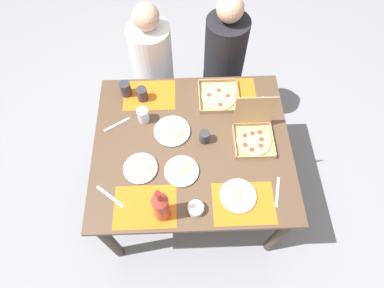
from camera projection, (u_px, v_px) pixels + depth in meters
ground_plane at (192, 189)px, 2.71m from camera, size 6.00×6.00×0.00m
dining_table at (192, 152)px, 2.13m from camera, size 1.27×1.11×0.77m
placemat_near_left at (145, 207)px, 1.83m from camera, size 0.36×0.26×0.00m
placemat_near_right at (244, 203)px, 1.84m from camera, size 0.36×0.26×0.00m
placemat_far_left at (150, 95)px, 2.23m from camera, size 0.36×0.26×0.00m
placemat_far_right at (230, 93)px, 2.24m from camera, size 0.36×0.26×0.00m
pizza_box_corner_left at (219, 96)px, 2.21m from camera, size 0.28×0.28×0.04m
pizza_box_edge_far at (254, 134)px, 2.02m from camera, size 0.25×0.26×0.29m
plate_middle at (238, 195)px, 1.85m from camera, size 0.21×0.21×0.03m
plate_far_left at (141, 168)px, 1.94m from camera, size 0.21×0.21×0.03m
plate_near_right at (182, 171)px, 1.93m from camera, size 0.21×0.21×0.03m
plate_near_left at (172, 131)px, 2.07m from camera, size 0.24×0.24×0.03m
soda_bottle at (161, 206)px, 1.69m from camera, size 0.09×0.09×0.32m
cup_clear_right at (205, 137)px, 2.01m from camera, size 0.06×0.06×0.09m
cup_clear_left at (143, 115)px, 2.08m from camera, size 0.08×0.08×0.11m
cup_dark at (142, 94)px, 2.17m from camera, size 0.07×0.07×0.10m
cup_spare at (126, 89)px, 2.19m from camera, size 0.08×0.08×0.11m
condiment_bowl at (196, 209)px, 1.80m from camera, size 0.09×0.09×0.05m
fork_by_far_left at (117, 124)px, 2.11m from camera, size 0.17×0.11×0.00m
fork_by_near_right at (261, 107)px, 2.18m from camera, size 0.07×0.19×0.00m
fork_by_near_left at (277, 192)px, 1.87m from camera, size 0.06×0.19×0.00m
knife_by_far_right at (110, 196)px, 1.86m from camera, size 0.18×0.14×0.00m
diner_left_seat at (154, 74)px, 2.64m from camera, size 0.32×0.32×1.20m
diner_right_seat at (223, 70)px, 2.63m from camera, size 0.32×0.32×1.25m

